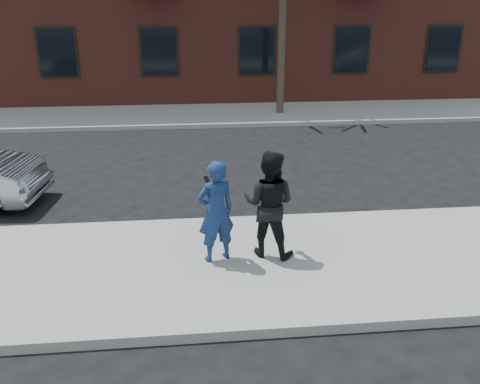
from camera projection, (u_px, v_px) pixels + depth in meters
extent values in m
plane|color=black|center=(124.00, 270.00, 8.16)|extent=(100.00, 100.00, 0.00)
cube|color=#98958F|center=(121.00, 273.00, 7.90)|extent=(50.00, 3.50, 0.15)
cube|color=#999691|center=(132.00, 225.00, 9.58)|extent=(50.00, 0.10, 0.15)
cube|color=#98958F|center=(157.00, 116.00, 18.60)|extent=(50.00, 3.50, 0.15)
cube|color=#999691|center=(155.00, 127.00, 16.92)|extent=(50.00, 0.10, 0.15)
cube|color=black|center=(257.00, 51.00, 19.79)|extent=(1.30, 0.06, 1.70)
cube|color=black|center=(443.00, 49.00, 20.52)|extent=(1.30, 0.06, 1.70)
cylinder|color=#3C2E23|center=(281.00, 54.00, 18.02)|extent=(0.26, 0.26, 4.20)
imported|color=navy|center=(216.00, 212.00, 7.90)|extent=(0.70, 0.57, 1.65)
cube|color=black|center=(207.00, 180.00, 7.89)|extent=(0.11, 0.14, 0.08)
imported|color=black|center=(269.00, 204.00, 8.06)|extent=(1.04, 0.95, 1.75)
cube|color=black|center=(263.00, 190.00, 8.20)|extent=(0.10, 0.15, 0.06)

